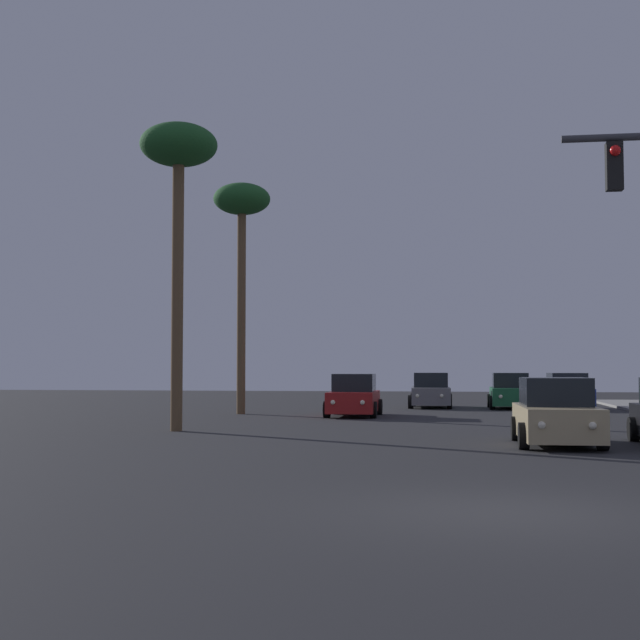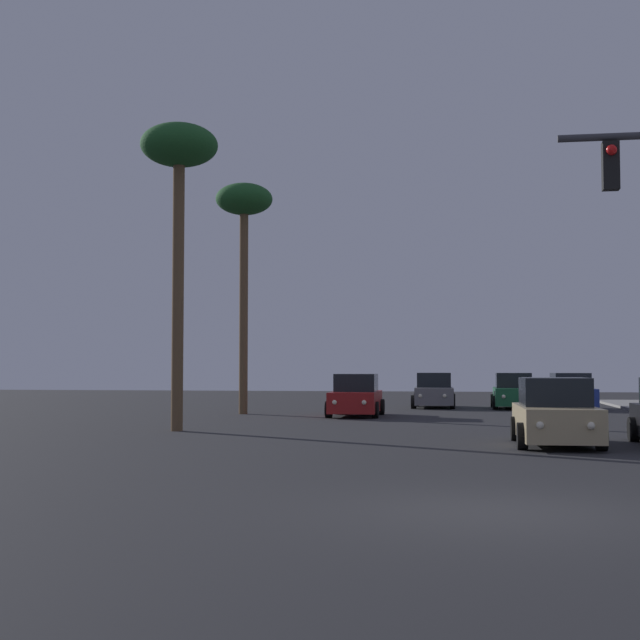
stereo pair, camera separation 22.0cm
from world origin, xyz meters
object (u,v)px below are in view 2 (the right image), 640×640
at_px(car_tan, 555,415).
at_px(car_grey, 434,392).
at_px(palm_tree_near, 179,164).
at_px(car_blue, 571,393).
at_px(car_green, 513,392).
at_px(palm_tree_mid, 244,213).
at_px(car_red, 356,397).

height_order(car_tan, car_grey, same).
height_order(car_tan, palm_tree_near, palm_tree_near).
height_order(car_blue, car_green, same).
relative_size(car_grey, car_green, 1.01).
xyz_separation_m(car_tan, palm_tree_near, (-10.90, 3.36, 7.49)).
bearing_deg(car_tan, car_grey, -81.13).
bearing_deg(palm_tree_mid, car_tan, -49.79).
bearing_deg(car_red, car_green, -131.57).
bearing_deg(car_grey, palm_tree_mid, 41.08).
distance_m(car_grey, palm_tree_mid, 13.02).
relative_size(car_green, palm_tree_mid, 0.45).
bearing_deg(car_green, palm_tree_mid, 30.89).
bearing_deg(car_blue, car_grey, -8.92).
height_order(car_tan, palm_tree_mid, palm_tree_mid).
relative_size(car_red, palm_tree_mid, 0.45).
bearing_deg(car_tan, car_blue, -98.92).
bearing_deg(car_green, car_tan, 90.10).
xyz_separation_m(car_blue, car_red, (-9.17, -7.37, 0.00)).
distance_m(car_tan, car_green, 20.07).
bearing_deg(car_grey, car_red, 68.72).
bearing_deg(car_red, palm_tree_mid, -11.76).
distance_m(car_red, car_grey, 8.60).
height_order(car_red, car_green, same).
distance_m(car_tan, car_red, 14.00).
height_order(car_red, car_grey, same).
bearing_deg(car_grey, car_tan, 97.95).
xyz_separation_m(car_grey, palm_tree_mid, (-7.68, -7.19, 7.67)).
bearing_deg(car_green, car_red, 49.73).
relative_size(car_red, palm_tree_near, 0.46).
height_order(car_blue, car_red, same).
distance_m(car_blue, car_green, 2.60).
relative_size(car_blue, car_grey, 1.00).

